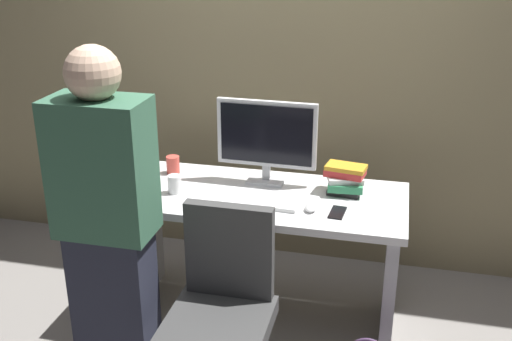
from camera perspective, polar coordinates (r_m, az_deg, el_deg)
The scene contains 12 objects.
ground_plane at distance 3.56m, azimuth 0.19°, elevation -13.36°, with size 9.00×9.00×0.00m, color gray.
wall_back at distance 3.75m, azimuth 3.14°, elevation 13.31°, with size 6.40×0.10×3.00m, color #8C7F5B.
desk at distance 3.28m, azimuth 0.20°, elevation -5.82°, with size 1.53×0.67×0.75m.
office_chair at distance 2.77m, azimuth -3.18°, elevation -14.08°, with size 0.52×0.52×0.94m.
person_at_desk at distance 2.67m, azimuth -13.60°, elevation -5.77°, with size 0.40×0.24×1.64m.
monitor at distance 3.24m, azimuth 0.99°, elevation 3.12°, with size 0.54×0.15×0.46m.
keyboard at distance 3.07m, azimuth -0.01°, elevation -2.94°, with size 0.43×0.13×0.02m, color white.
mouse at distance 3.01m, azimuth 5.17°, elevation -3.43°, with size 0.06×0.10×0.03m, color white.
cup_near_keyboard at distance 3.21m, azimuth -7.63°, elevation -1.28°, with size 0.07×0.07×0.10m, color silver.
cup_by_monitor at distance 3.47m, azimuth -7.76°, elevation 0.53°, with size 0.07×0.07×0.10m, color #D84C3F.
book_stack at distance 3.20m, azimuth 8.33°, elevation -0.79°, with size 0.22×0.18×0.15m.
cell_phone at distance 3.00m, azimuth 7.62°, elevation -3.91°, with size 0.07×0.14×0.01m, color black.
Camera 1 is at (0.66, -2.84, 2.04)m, focal length 42.83 mm.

